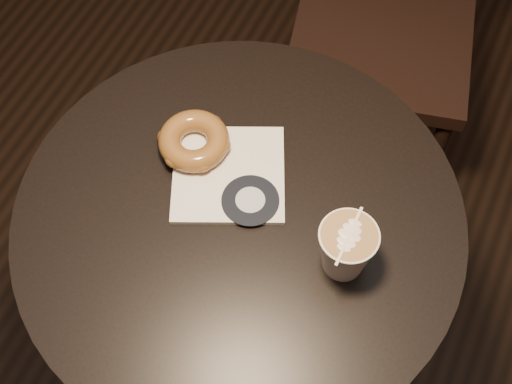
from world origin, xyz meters
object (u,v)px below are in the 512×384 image
Objects in this scene: cafe_table at (241,267)px; doughnut at (194,141)px; pastry_bag at (229,174)px; latte_cup at (346,250)px.

cafe_table is 0.27m from doughnut.
cafe_table is at bearing -76.05° from pastry_bag.
latte_cup is (0.29, -0.08, 0.02)m from doughnut.
doughnut reaches higher than pastry_bag.
cafe_table is 0.30m from latte_cup.
pastry_bag is (-0.05, 0.06, 0.20)m from cafe_table.
latte_cup reaches higher than doughnut.
pastry_bag is 0.23m from latte_cup.
doughnut is (-0.07, 0.02, 0.02)m from pastry_bag.
cafe_table is at bearing 177.50° from latte_cup.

